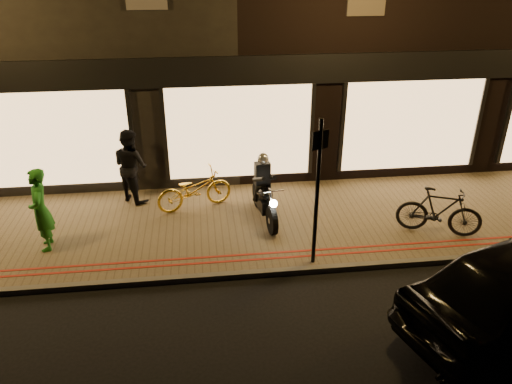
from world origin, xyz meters
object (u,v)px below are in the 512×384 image
Objects in this scene: motorcycle at (264,195)px; person_green at (41,210)px; bicycle_gold at (194,190)px; sign_post at (317,186)px.

motorcycle is 4.74m from person_green.
person_green is at bearing 96.67° from bicycle_gold.
bicycle_gold is 1.03× the size of person_green.
bicycle_gold is at bearing 131.83° from sign_post.
sign_post reaches higher than bicycle_gold.
person_green is (-5.43, 1.19, -0.79)m from sign_post.
motorcycle is 1.09× the size of person_green.
sign_post reaches higher than person_green.
motorcycle reaches higher than bicycle_gold.
sign_post is 1.68× the size of person_green.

